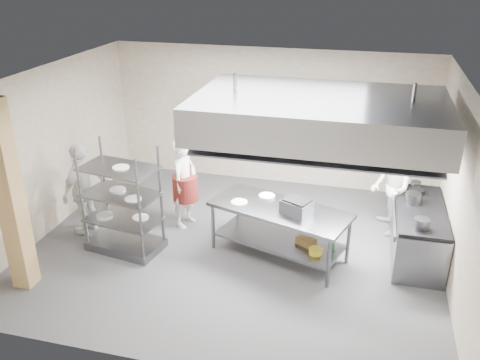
% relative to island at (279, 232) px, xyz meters
% --- Properties ---
extents(floor, '(7.00, 7.00, 0.00)m').
position_rel_island_xyz_m(floor, '(-0.80, 0.10, -0.46)').
color(floor, '#3D3D3F').
rests_on(floor, ground).
extents(ceiling, '(7.00, 7.00, 0.00)m').
position_rel_island_xyz_m(ceiling, '(-0.80, 0.10, 2.54)').
color(ceiling, silver).
rests_on(ceiling, wall_back).
extents(wall_back, '(7.00, 0.00, 7.00)m').
position_rel_island_xyz_m(wall_back, '(-0.80, 3.10, 1.04)').
color(wall_back, '#A29380').
rests_on(wall_back, ground).
extents(wall_left, '(0.00, 6.00, 6.00)m').
position_rel_island_xyz_m(wall_left, '(-4.30, 0.10, 1.04)').
color(wall_left, '#A29380').
rests_on(wall_left, ground).
extents(wall_right, '(0.00, 6.00, 6.00)m').
position_rel_island_xyz_m(wall_right, '(2.70, 0.10, 1.04)').
color(wall_right, '#A29380').
rests_on(wall_right, ground).
extents(column, '(0.30, 0.30, 3.00)m').
position_rel_island_xyz_m(column, '(-3.70, -1.80, 1.04)').
color(column, tan).
rests_on(column, floor).
extents(exhaust_hood, '(4.00, 2.50, 0.60)m').
position_rel_island_xyz_m(exhaust_hood, '(0.50, 0.50, 1.94)').
color(exhaust_hood, gray).
rests_on(exhaust_hood, ceiling).
extents(hood_strip_a, '(1.60, 0.12, 0.04)m').
position_rel_island_xyz_m(hood_strip_a, '(-0.40, 0.50, 1.62)').
color(hood_strip_a, white).
rests_on(hood_strip_a, exhaust_hood).
extents(hood_strip_b, '(1.60, 0.12, 0.04)m').
position_rel_island_xyz_m(hood_strip_b, '(1.40, 0.50, 1.62)').
color(hood_strip_b, white).
rests_on(hood_strip_b, exhaust_hood).
extents(wall_shelf, '(1.50, 0.28, 0.04)m').
position_rel_island_xyz_m(wall_shelf, '(1.00, 2.94, 1.04)').
color(wall_shelf, gray).
rests_on(wall_shelf, wall_back).
extents(island, '(2.51, 1.65, 0.91)m').
position_rel_island_xyz_m(island, '(0.00, 0.00, 0.00)').
color(island, gray).
rests_on(island, floor).
extents(island_worktop, '(2.51, 1.65, 0.06)m').
position_rel_island_xyz_m(island_worktop, '(0.00, 0.00, 0.42)').
color(island_worktop, gray).
rests_on(island_worktop, island).
extents(island_undershelf, '(2.31, 1.50, 0.04)m').
position_rel_island_xyz_m(island_undershelf, '(0.00, 0.00, -0.16)').
color(island_undershelf, slate).
rests_on(island_undershelf, island).
extents(pass_rack, '(1.37, 0.93, 1.90)m').
position_rel_island_xyz_m(pass_rack, '(-2.65, -0.44, 0.49)').
color(pass_rack, slate).
rests_on(pass_rack, floor).
extents(cooking_range, '(0.80, 2.00, 0.84)m').
position_rel_island_xyz_m(cooking_range, '(2.28, 0.60, -0.04)').
color(cooking_range, slate).
rests_on(cooking_range, floor).
extents(range_top, '(0.78, 1.96, 0.06)m').
position_rel_island_xyz_m(range_top, '(2.28, 0.60, 0.41)').
color(range_top, black).
rests_on(range_top, cooking_range).
extents(chef_head, '(0.53, 0.69, 1.70)m').
position_rel_island_xyz_m(chef_head, '(-1.92, 0.65, 0.40)').
color(chef_head, silver).
rests_on(chef_head, floor).
extents(chef_line, '(0.83, 0.97, 1.74)m').
position_rel_island_xyz_m(chef_line, '(1.80, 1.35, 0.42)').
color(chef_line, white).
rests_on(chef_line, floor).
extents(chef_plating, '(0.60, 1.08, 1.73)m').
position_rel_island_xyz_m(chef_plating, '(-3.60, -0.05, 0.41)').
color(chef_plating, white).
rests_on(chef_plating, floor).
extents(griddle, '(0.56, 0.51, 0.22)m').
position_rel_island_xyz_m(griddle, '(0.29, -0.11, 0.57)').
color(griddle, slate).
rests_on(griddle, island_worktop).
extents(wicker_basket, '(0.36, 0.33, 0.13)m').
position_rel_island_xyz_m(wicker_basket, '(0.47, -0.07, -0.07)').
color(wicker_basket, olive).
rests_on(wicker_basket, island_undershelf).
extents(stockpot, '(0.26, 0.26, 0.18)m').
position_rel_island_xyz_m(stockpot, '(2.14, 0.76, 0.54)').
color(stockpot, gray).
rests_on(stockpot, range_top).
extents(plate_stack, '(0.28, 0.28, 0.05)m').
position_rel_island_xyz_m(plate_stack, '(-2.65, -0.44, 0.15)').
color(plate_stack, white).
rests_on(plate_stack, pass_rack).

